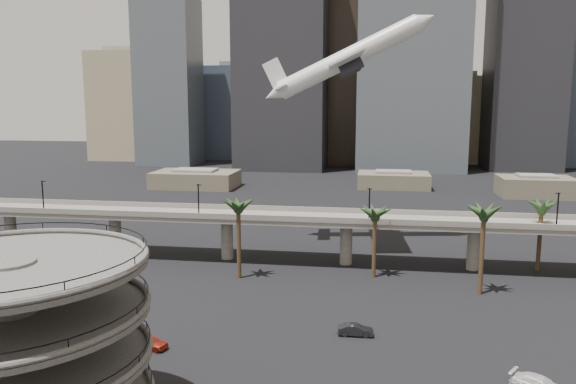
% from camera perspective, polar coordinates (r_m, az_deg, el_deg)
% --- Properties ---
extents(parking_ramp, '(22.20, 22.20, 17.35)m').
position_cam_1_polar(parking_ramp, '(52.29, -26.17, -13.10)').
color(parking_ramp, '#464442').
rests_on(parking_ramp, ground).
extents(overpass, '(130.00, 9.30, 14.70)m').
position_cam_1_polar(overpass, '(101.80, -0.25, -3.06)').
color(overpass, '#69635D').
rests_on(overpass, ground).
extents(palm_trees, '(54.40, 18.40, 14.00)m').
position_cam_1_polar(palm_trees, '(92.54, 12.24, -2.00)').
color(palm_trees, '#4D3621').
rests_on(palm_trees, ground).
extents(low_buildings, '(135.00, 27.50, 6.80)m').
position_cam_1_polar(low_buildings, '(187.55, 6.11, 1.09)').
color(low_buildings, brown).
rests_on(low_buildings, ground).
extents(skyline, '(269.00, 86.00, 119.55)m').
position_cam_1_polar(skyline, '(260.75, 8.97, 12.26)').
color(skyline, gray).
rests_on(skyline, ground).
extents(airborne_jet, '(34.64, 32.17, 19.12)m').
position_cam_1_polar(airborne_jet, '(114.43, 6.08, 13.30)').
color(airborne_jet, silver).
rests_on(airborne_jet, ground).
extents(car_a, '(4.94, 3.00, 1.57)m').
position_cam_1_polar(car_a, '(70.55, -13.91, -14.55)').
color(car_a, '#A02716').
rests_on(car_a, ground).
extents(car_b, '(4.48, 1.71, 1.46)m').
position_cam_1_polar(car_b, '(72.45, 6.88, -13.74)').
color(car_b, black).
rests_on(car_b, ground).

